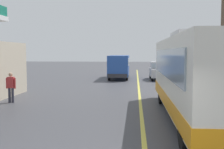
{
  "coord_description": "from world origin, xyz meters",
  "views": [
    {
      "loc": [
        -0.28,
        -4.55,
        2.75
      ],
      "look_at": [
        -1.5,
        10.0,
        1.6
      ],
      "focal_mm": 44.77,
      "sensor_mm": 36.0,
      "label": 1
    }
  ],
  "objects_px": {
    "minibus_opposing_lane": "(119,65)",
    "car_trailing_behind_bus": "(159,70)",
    "pedestrian_near_pump": "(11,86)",
    "coach_bus_main": "(196,78)"
  },
  "relations": [
    {
      "from": "minibus_opposing_lane",
      "to": "pedestrian_near_pump",
      "type": "relative_size",
      "value": 3.69
    },
    {
      "from": "coach_bus_main",
      "to": "car_trailing_behind_bus",
      "type": "height_order",
      "value": "coach_bus_main"
    },
    {
      "from": "minibus_opposing_lane",
      "to": "car_trailing_behind_bus",
      "type": "bearing_deg",
      "value": -10.6
    },
    {
      "from": "pedestrian_near_pump",
      "to": "car_trailing_behind_bus",
      "type": "bearing_deg",
      "value": 56.76
    },
    {
      "from": "car_trailing_behind_bus",
      "to": "pedestrian_near_pump",
      "type": "bearing_deg",
      "value": -123.24
    },
    {
      "from": "coach_bus_main",
      "to": "minibus_opposing_lane",
      "type": "height_order",
      "value": "coach_bus_main"
    },
    {
      "from": "coach_bus_main",
      "to": "car_trailing_behind_bus",
      "type": "xyz_separation_m",
      "value": [
        -0.14,
        16.95,
        -0.71
      ]
    },
    {
      "from": "minibus_opposing_lane",
      "to": "car_trailing_behind_bus",
      "type": "relative_size",
      "value": 1.46
    },
    {
      "from": "minibus_opposing_lane",
      "to": "car_trailing_behind_bus",
      "type": "height_order",
      "value": "minibus_opposing_lane"
    },
    {
      "from": "minibus_opposing_lane",
      "to": "coach_bus_main",
      "type": "bearing_deg",
      "value": -76.59
    }
  ]
}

